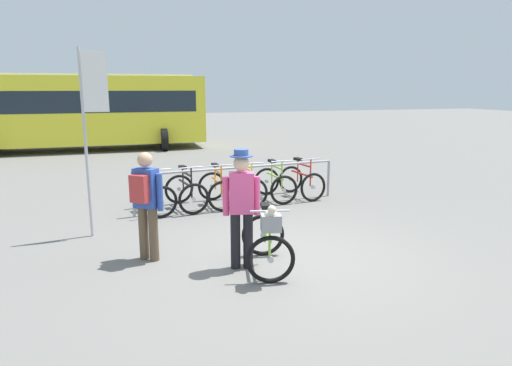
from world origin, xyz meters
The scene contains 13 objects.
ground_plane centered at (0.00, 0.00, 0.00)m, with size 80.00×80.00×0.00m, color slate.
bike_rack_rail centered at (0.15, 3.24, 0.70)m, with size 4.59×0.50×0.88m.
racked_bike_blue centered at (-1.71, 3.24, 0.37)m, with size 0.91×1.24×0.98m.
racked_bike_black centered at (-1.02, 3.31, 0.37)m, with size 0.82×1.19×0.97m.
racked_bike_orange centered at (-0.32, 3.38, 0.37)m, with size 0.67×1.10×0.97m.
racked_bike_yellow centered at (0.38, 3.45, 0.37)m, with size 0.68×1.10×0.97m.
racked_bike_lime centered at (1.07, 3.51, 0.37)m, with size 0.71×1.13×0.97m.
racked_bike_red centered at (1.77, 3.58, 0.37)m, with size 0.80×1.18×0.97m.
featured_bicycle centered at (-0.49, -0.42, 0.49)m, with size 0.89×1.25×1.09m.
person_with_featured_bike centered at (-0.79, -0.17, 0.95)m, with size 0.52×0.32×1.72m.
pedestrian_with_backpack centered at (-2.04, 0.55, 0.94)m, with size 0.47×0.46×1.64m.
bus_distant centered at (-3.60, 13.99, 1.74)m, with size 10.01×3.43×3.08m.
banner_flag centered at (-2.75, 2.01, 2.23)m, with size 0.45×0.05×3.20m.
Camera 1 is at (-2.50, -6.13, 2.55)m, focal length 31.99 mm.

